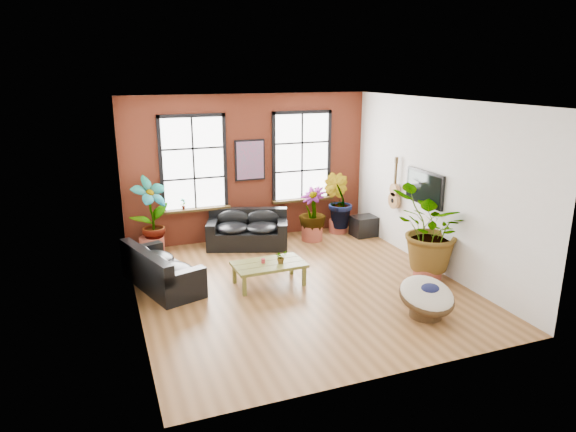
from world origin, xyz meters
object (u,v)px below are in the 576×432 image
at_px(coffee_table, 269,266).
at_px(papasan_chair, 427,297).
at_px(sofa_back, 248,230).
at_px(sofa_left, 160,270).

distance_m(coffee_table, papasan_chair, 3.03).
height_order(sofa_back, papasan_chair, sofa_back).
bearing_deg(coffee_table, sofa_left, 160.95).
bearing_deg(sofa_back, papasan_chair, -48.84).
height_order(coffee_table, papasan_chair, papasan_chair).
bearing_deg(sofa_left, coffee_table, -125.04).
relative_size(sofa_left, papasan_chair, 2.13).
xyz_separation_m(sofa_left, papasan_chair, (4.05, -2.83, 0.01)).
bearing_deg(papasan_chair, sofa_back, 108.01).
height_order(sofa_back, coffee_table, sofa_back).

